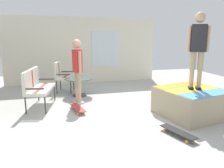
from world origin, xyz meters
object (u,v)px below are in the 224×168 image
at_px(person_watching, 77,66).
at_px(skateboard_spare, 178,132).
at_px(person_skater, 198,45).
at_px(skate_ramp, 193,102).
at_px(patio_chair_near_house, 62,74).
at_px(patio_bench, 36,84).
at_px(skateboard_by_bench, 77,108).
at_px(patio_table, 79,83).

relative_size(person_watching, skateboard_spare, 2.17).
height_order(person_watching, person_skater, person_skater).
distance_m(skate_ramp, person_skater, 1.35).
bearing_deg(skate_ramp, patio_chair_near_house, 43.28).
height_order(skate_ramp, patio_bench, patio_bench).
bearing_deg(person_watching, skate_ramp, -122.63).
distance_m(person_skater, skateboard_by_bench, 3.26).
bearing_deg(skateboard_spare, skateboard_by_bench, 41.65).
bearing_deg(person_skater, patio_bench, 65.96).
relative_size(patio_chair_near_house, person_skater, 0.58).
height_order(patio_bench, skateboard_spare, patio_bench).
bearing_deg(skateboard_spare, patio_chair_near_house, 26.32).
relative_size(patio_chair_near_house, person_watching, 0.57).
xyz_separation_m(skate_ramp, skateboard_by_bench, (0.99, 2.66, -0.24)).
relative_size(patio_chair_near_house, skateboard_by_bench, 1.24).
xyz_separation_m(patio_chair_near_house, person_skater, (-3.17, -2.96, 1.07)).
relative_size(person_watching, skateboard_by_bench, 2.17).
distance_m(patio_bench, person_watching, 1.19).
bearing_deg(skate_ramp, skateboard_spare, 135.57).
distance_m(skate_ramp, patio_chair_near_house, 4.32).
xyz_separation_m(skate_ramp, person_watching, (1.64, 2.56, 0.73)).
bearing_deg(skate_ramp, patio_bench, 66.31).
height_order(patio_table, person_skater, person_skater).
xyz_separation_m(patio_table, person_skater, (-2.47, -2.45, 1.28)).
xyz_separation_m(patio_bench, person_skater, (-1.64, -3.67, 1.06)).
bearing_deg(person_skater, skateboard_by_bench, 69.10).
bearing_deg(patio_chair_near_house, person_watching, -165.22).
xyz_separation_m(patio_bench, patio_chair_near_house, (1.53, -0.71, -0.00)).
relative_size(skate_ramp, skateboard_by_bench, 3.00).
bearing_deg(person_watching, patio_chair_near_house, 14.78).
height_order(patio_table, skateboard_by_bench, patio_table).
distance_m(patio_bench, patio_table, 1.49).
height_order(patio_bench, person_skater, person_skater).
relative_size(person_watching, person_skater, 1.02).
distance_m(person_watching, person_skater, 3.12).
bearing_deg(skateboard_spare, skate_ramp, -44.43).
bearing_deg(skateboard_by_bench, person_watching, -8.48).
bearing_deg(skateboard_by_bench, patio_table, -8.25).
bearing_deg(person_watching, person_skater, -123.04).
height_order(patio_table, skateboard_spare, patio_table).
distance_m(person_skater, skateboard_spare, 2.07).
bearing_deg(skateboard_by_bench, person_skater, -110.90).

